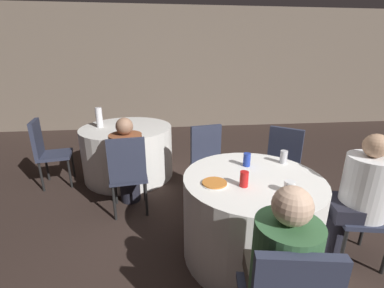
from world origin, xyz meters
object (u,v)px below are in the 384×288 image
at_px(chair_near_north, 208,157).
at_px(person_white_shirt, 355,199).
at_px(chair_near_northeast, 282,161).
at_px(chair_far_west, 46,148).
at_px(soda_can_silver, 284,157).
at_px(soda_can_red, 244,179).
at_px(person_floral_shirt, 128,163).
at_px(pizza_plate_near, 215,183).
at_px(person_green_jacket, 277,274).
at_px(table_near, 250,216).
at_px(chair_far_south, 128,170).
at_px(bottle_far, 99,117).
at_px(soda_can_blue, 247,160).
at_px(table_far, 128,151).
at_px(chair_near_east, 374,204).

xyz_separation_m(chair_near_north, person_white_shirt, (1.02, -1.14, 0.04)).
bearing_deg(chair_near_northeast, person_white_shirt, 140.71).
height_order(chair_near_northeast, chair_far_west, same).
xyz_separation_m(person_white_shirt, soda_can_silver, (-0.44, 0.43, 0.22)).
xyz_separation_m(person_white_shirt, soda_can_red, (-0.95, 0.02, 0.22)).
bearing_deg(chair_near_north, soda_can_red, 82.26).
relative_size(person_floral_shirt, pizza_plate_near, 5.30).
bearing_deg(soda_can_red, person_green_jacket, -90.95).
height_order(person_floral_shirt, soda_can_red, person_floral_shirt).
distance_m(table_near, soda_can_red, 0.47).
distance_m(pizza_plate_near, soda_can_red, 0.23).
xyz_separation_m(chair_far_south, bottle_far, (-0.50, 1.08, 0.34)).
height_order(chair_far_west, soda_can_red, chair_far_west).
distance_m(soda_can_blue, bottle_far, 2.27).
xyz_separation_m(chair_near_northeast, pizza_plate_near, (-0.97, -0.86, 0.21)).
bearing_deg(table_far, soda_can_blue, -50.23).
xyz_separation_m(chair_near_north, bottle_far, (-1.42, 0.83, 0.34)).
bearing_deg(table_near, chair_far_west, 145.73).
xyz_separation_m(person_floral_shirt, pizza_plate_near, (0.80, -0.97, 0.19)).
distance_m(soda_can_silver, bottle_far, 2.53).
xyz_separation_m(chair_far_south, person_floral_shirt, (-0.02, 0.16, 0.01)).
bearing_deg(soda_can_blue, table_far, 129.77).
bearing_deg(chair_far_south, chair_near_north, 8.08).
bearing_deg(person_white_shirt, table_near, 90.00).
distance_m(chair_near_east, bottle_far, 3.30).
relative_size(chair_near_north, person_white_shirt, 0.81).
height_order(chair_near_north, chair_far_west, same).
bearing_deg(chair_near_east, chair_near_northeast, 31.06).
distance_m(chair_near_east, soda_can_silver, 0.80).
bearing_deg(person_white_shirt, chair_far_west, 72.16).
distance_m(chair_near_east, pizza_plate_near, 1.34).
bearing_deg(table_near, pizza_plate_near, -166.72).
relative_size(chair_far_west, pizza_plate_near, 4.47).
xyz_separation_m(chair_near_northeast, soda_can_red, (-0.75, -0.91, 0.26)).
relative_size(table_far, bottle_far, 4.60).
relative_size(person_floral_shirt, person_green_jacket, 0.96).
height_order(table_far, person_white_shirt, person_white_shirt).
relative_size(chair_near_east, chair_near_north, 1.00).
relative_size(chair_near_northeast, person_floral_shirt, 0.84).
distance_m(table_near, chair_near_east, 1.01).
distance_m(chair_near_north, soda_can_blue, 0.81).
distance_m(chair_near_north, chair_far_west, 2.17).
height_order(person_white_shirt, pizza_plate_near, person_white_shirt).
bearing_deg(chair_near_northeast, soda_can_blue, 80.40).
bearing_deg(pizza_plate_near, table_far, 116.34).
distance_m(table_near, person_floral_shirt, 1.46).
xyz_separation_m(chair_near_east, chair_near_northeast, (-0.35, 0.97, 0.00)).
bearing_deg(soda_can_red, soda_can_blue, 69.23).
distance_m(person_floral_shirt, pizza_plate_near, 1.27).
bearing_deg(chair_far_west, chair_far_south, 43.12).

